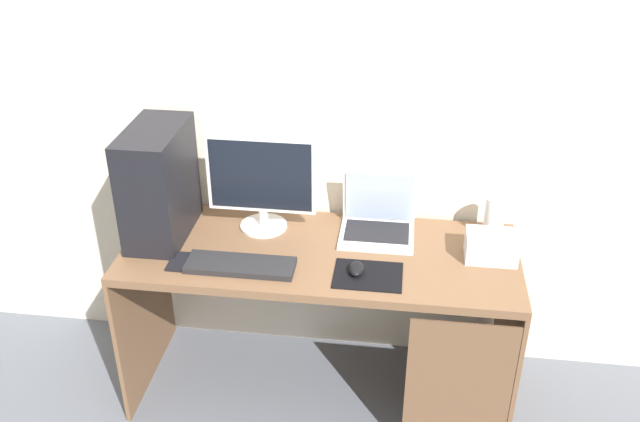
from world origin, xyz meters
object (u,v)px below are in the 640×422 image
(keyboard, at_px, (240,265))
(cell_phone, at_px, (179,262))
(laptop, at_px, (378,221))
(pc_tower, at_px, (159,183))
(monitor, at_px, (261,183))
(projector, at_px, (491,246))
(speaker, at_px, (494,218))
(mouse_left, at_px, (356,269))

(keyboard, relative_size, cell_phone, 3.23)
(laptop, relative_size, cell_phone, 2.34)
(pc_tower, distance_m, monitor, 0.41)
(monitor, relative_size, laptop, 1.47)
(pc_tower, distance_m, projector, 1.34)
(speaker, xyz_separation_m, projector, (-0.02, -0.16, -0.04))
(monitor, relative_size, cell_phone, 3.45)
(speaker, bearing_deg, projector, -97.13)
(laptop, xyz_separation_m, speaker, (0.47, 0.02, 0.04))
(speaker, distance_m, projector, 0.17)
(monitor, height_order, mouse_left, monitor)
(laptop, xyz_separation_m, mouse_left, (-0.06, -0.31, -0.03))
(monitor, xyz_separation_m, cell_phone, (-0.27, -0.30, -0.21))
(speaker, bearing_deg, keyboard, -159.98)
(speaker, bearing_deg, mouse_left, -147.72)
(mouse_left, bearing_deg, laptop, 79.19)
(keyboard, distance_m, cell_phone, 0.25)
(monitor, bearing_deg, keyboard, -94.90)
(monitor, relative_size, projector, 2.24)
(laptop, xyz_separation_m, cell_phone, (-0.75, -0.33, -0.05))
(laptop, relative_size, speaker, 1.66)
(laptop, bearing_deg, projector, -17.09)
(mouse_left, bearing_deg, monitor, 145.51)
(pc_tower, bearing_deg, mouse_left, -13.41)
(pc_tower, bearing_deg, laptop, 7.75)
(laptop, height_order, speaker, laptop)
(projector, relative_size, cell_phone, 1.54)
(keyboard, height_order, mouse_left, mouse_left)
(monitor, distance_m, laptop, 0.51)
(speaker, bearing_deg, cell_phone, -163.94)
(pc_tower, bearing_deg, keyboard, -29.95)
(cell_phone, bearing_deg, monitor, 48.01)
(speaker, height_order, mouse_left, speaker)
(mouse_left, bearing_deg, speaker, 32.28)
(pc_tower, xyz_separation_m, speaker, (1.35, 0.14, -0.14))
(projector, height_order, cell_phone, projector)
(projector, bearing_deg, mouse_left, -161.03)
(pc_tower, distance_m, mouse_left, 0.87)
(monitor, xyz_separation_m, keyboard, (-0.03, -0.31, -0.20))
(mouse_left, height_order, cell_phone, mouse_left)
(keyboard, xyz_separation_m, mouse_left, (0.45, 0.02, 0.01))
(monitor, height_order, keyboard, monitor)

